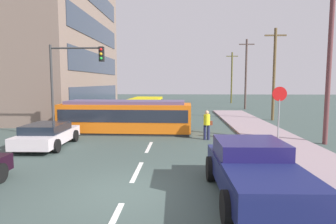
{
  "coord_description": "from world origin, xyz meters",
  "views": [
    {
      "loc": [
        1.57,
        -8.22,
        3.25
      ],
      "look_at": [
        0.8,
        9.7,
        1.4
      ],
      "focal_mm": 30.91,
      "sensor_mm": 36.0,
      "label": 1
    }
  ],
  "objects_px": {
    "utility_pole_near": "(329,62)",
    "utility_pole_far": "(246,73)",
    "streetcar_tram": "(126,116)",
    "utility_pole_distant": "(232,77)",
    "pedestrian_crossing": "(207,123)",
    "parked_sedan_far": "(95,116)",
    "pickup_truck_parked": "(254,170)",
    "utility_pole_mid": "(274,73)",
    "parked_sedan_furthest": "(113,109)",
    "stop_sign": "(279,102)",
    "parked_sedan_mid": "(47,135)",
    "city_bus": "(146,107)",
    "traffic_light_mast": "(72,73)"
  },
  "relations": [
    {
      "from": "parked_sedan_furthest",
      "to": "utility_pole_near",
      "type": "relative_size",
      "value": 0.49
    },
    {
      "from": "pickup_truck_parked",
      "to": "utility_pole_mid",
      "type": "bearing_deg",
      "value": 71.03
    },
    {
      "from": "utility_pole_far",
      "to": "city_bus",
      "type": "bearing_deg",
      "value": -138.66
    },
    {
      "from": "parked_sedan_mid",
      "to": "utility_pole_far",
      "type": "height_order",
      "value": "utility_pole_far"
    },
    {
      "from": "stop_sign",
      "to": "pickup_truck_parked",
      "type": "bearing_deg",
      "value": -112.84
    },
    {
      "from": "streetcar_tram",
      "to": "stop_sign",
      "type": "xyz_separation_m",
      "value": [
        8.69,
        -2.89,
        1.12
      ]
    },
    {
      "from": "streetcar_tram",
      "to": "pedestrian_crossing",
      "type": "bearing_deg",
      "value": -22.67
    },
    {
      "from": "parked_sedan_mid",
      "to": "stop_sign",
      "type": "xyz_separation_m",
      "value": [
        11.91,
        1.35,
        1.57
      ]
    },
    {
      "from": "utility_pole_near",
      "to": "utility_pole_distant",
      "type": "distance_m",
      "value": 30.17
    },
    {
      "from": "stop_sign",
      "to": "utility_pole_distant",
      "type": "xyz_separation_m",
      "value": [
        2.73,
        30.06,
        1.91
      ]
    },
    {
      "from": "pedestrian_crossing",
      "to": "utility_pole_near",
      "type": "relative_size",
      "value": 0.2
    },
    {
      "from": "parked_sedan_furthest",
      "to": "utility_pole_mid",
      "type": "relative_size",
      "value": 0.52
    },
    {
      "from": "utility_pole_near",
      "to": "utility_pole_far",
      "type": "height_order",
      "value": "utility_pole_far"
    },
    {
      "from": "streetcar_tram",
      "to": "parked_sedan_mid",
      "type": "bearing_deg",
      "value": -127.21
    },
    {
      "from": "pedestrian_crossing",
      "to": "utility_pole_distant",
      "type": "height_order",
      "value": "utility_pole_distant"
    },
    {
      "from": "parked_sedan_mid",
      "to": "parked_sedan_far",
      "type": "relative_size",
      "value": 0.93
    },
    {
      "from": "pedestrian_crossing",
      "to": "utility_pole_distant",
      "type": "relative_size",
      "value": 0.21
    },
    {
      "from": "parked_sedan_far",
      "to": "utility_pole_distant",
      "type": "bearing_deg",
      "value": 57.71
    },
    {
      "from": "city_bus",
      "to": "traffic_light_mast",
      "type": "distance_m",
      "value": 10.0
    },
    {
      "from": "stop_sign",
      "to": "utility_pole_near",
      "type": "relative_size",
      "value": 0.35
    },
    {
      "from": "stop_sign",
      "to": "utility_pole_distant",
      "type": "relative_size",
      "value": 0.37
    },
    {
      "from": "pickup_truck_parked",
      "to": "utility_pole_near",
      "type": "height_order",
      "value": "utility_pole_near"
    },
    {
      "from": "pickup_truck_parked",
      "to": "utility_pole_distant",
      "type": "distance_m",
      "value": 38.14
    },
    {
      "from": "city_bus",
      "to": "streetcar_tram",
      "type": "bearing_deg",
      "value": -93.03
    },
    {
      "from": "pickup_truck_parked",
      "to": "utility_pole_near",
      "type": "relative_size",
      "value": 0.62
    },
    {
      "from": "pickup_truck_parked",
      "to": "parked_sedan_far",
      "type": "bearing_deg",
      "value": 121.49
    },
    {
      "from": "city_bus",
      "to": "utility_pole_near",
      "type": "height_order",
      "value": "utility_pole_near"
    },
    {
      "from": "streetcar_tram",
      "to": "utility_pole_distant",
      "type": "height_order",
      "value": "utility_pole_distant"
    },
    {
      "from": "city_bus",
      "to": "utility_pole_distant",
      "type": "xyz_separation_m",
      "value": [
        11.03,
        19.77,
        3.04
      ]
    },
    {
      "from": "parked_sedan_far",
      "to": "utility_pole_near",
      "type": "relative_size",
      "value": 0.56
    },
    {
      "from": "city_bus",
      "to": "stop_sign",
      "type": "distance_m",
      "value": 13.27
    },
    {
      "from": "parked_sedan_furthest",
      "to": "utility_pole_distant",
      "type": "height_order",
      "value": "utility_pole_distant"
    },
    {
      "from": "city_bus",
      "to": "utility_pole_mid",
      "type": "relative_size",
      "value": 0.7
    },
    {
      "from": "utility_pole_far",
      "to": "parked_sedan_far",
      "type": "bearing_deg",
      "value": -138.13
    },
    {
      "from": "parked_sedan_furthest",
      "to": "stop_sign",
      "type": "distance_m",
      "value": 17.75
    },
    {
      "from": "pedestrian_crossing",
      "to": "utility_pole_far",
      "type": "distance_m",
      "value": 20.42
    },
    {
      "from": "stop_sign",
      "to": "utility_pole_near",
      "type": "height_order",
      "value": "utility_pole_near"
    },
    {
      "from": "pedestrian_crossing",
      "to": "utility_pole_far",
      "type": "height_order",
      "value": "utility_pole_far"
    },
    {
      "from": "parked_sedan_mid",
      "to": "parked_sedan_far",
      "type": "distance_m",
      "value": 8.2
    },
    {
      "from": "pedestrian_crossing",
      "to": "utility_pole_far",
      "type": "relative_size",
      "value": 0.2
    },
    {
      "from": "city_bus",
      "to": "utility_pole_near",
      "type": "bearing_deg",
      "value": -44.16
    },
    {
      "from": "pedestrian_crossing",
      "to": "parked_sedan_mid",
      "type": "distance_m",
      "value": 8.48
    },
    {
      "from": "parked_sedan_far",
      "to": "stop_sign",
      "type": "height_order",
      "value": "stop_sign"
    },
    {
      "from": "utility_pole_mid",
      "to": "city_bus",
      "type": "bearing_deg",
      "value": 176.38
    },
    {
      "from": "city_bus",
      "to": "parked_sedan_mid",
      "type": "xyz_separation_m",
      "value": [
        -3.61,
        -11.63,
        -0.43
      ]
    },
    {
      "from": "utility_pole_near",
      "to": "utility_pole_far",
      "type": "bearing_deg",
      "value": 89.31
    },
    {
      "from": "traffic_light_mast",
      "to": "utility_pole_distant",
      "type": "bearing_deg",
      "value": 63.71
    },
    {
      "from": "utility_pole_mid",
      "to": "pedestrian_crossing",
      "type": "bearing_deg",
      "value": -126.2
    },
    {
      "from": "streetcar_tram",
      "to": "stop_sign",
      "type": "height_order",
      "value": "stop_sign"
    },
    {
      "from": "parked_sedan_mid",
      "to": "utility_pole_near",
      "type": "relative_size",
      "value": 0.53
    }
  ]
}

